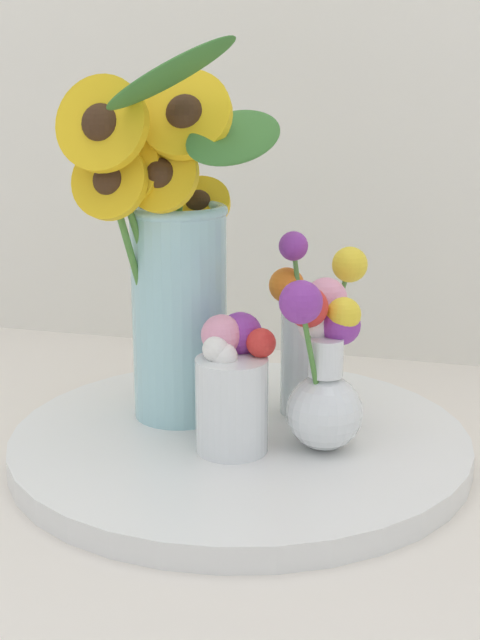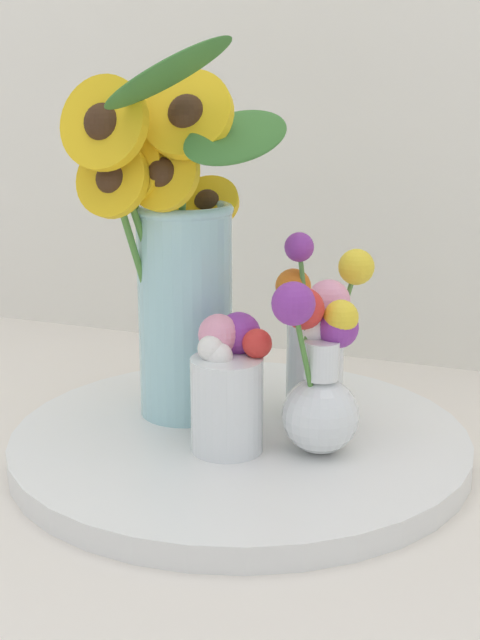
{
  "view_description": "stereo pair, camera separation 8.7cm",
  "coord_description": "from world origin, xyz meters",
  "px_view_note": "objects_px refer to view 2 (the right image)",
  "views": [
    {
      "loc": [
        0.23,
        -0.74,
        0.37
      ],
      "look_at": [
        0.01,
        0.07,
        0.14
      ],
      "focal_mm": 50.0,
      "sensor_mm": 36.0,
      "label": 1
    },
    {
      "loc": [
        0.32,
        -0.71,
        0.37
      ],
      "look_at": [
        0.01,
        0.07,
        0.14
      ],
      "focal_mm": 50.0,
      "sensor_mm": 36.0,
      "label": 2
    }
  ],
  "objects_px": {
    "mason_jar_sunflowers": "(179,259)",
    "vase_small_back": "(317,336)",
    "vase_small_center": "(228,384)",
    "vase_bulb_right": "(319,376)",
    "serving_tray": "(240,443)"
  },
  "relations": [
    {
      "from": "mason_jar_sunflowers",
      "to": "vase_bulb_right",
      "type": "relative_size",
      "value": 2.28
    },
    {
      "from": "vase_small_center",
      "to": "vase_bulb_right",
      "type": "bearing_deg",
      "value": 15.37
    },
    {
      "from": "vase_bulb_right",
      "to": "vase_small_back",
      "type": "distance_m",
      "value": 0.09
    },
    {
      "from": "vase_small_center",
      "to": "serving_tray",
      "type": "bearing_deg",
      "value": 94.25
    },
    {
      "from": "vase_bulb_right",
      "to": "vase_small_back",
      "type": "height_order",
      "value": "vase_small_back"
    },
    {
      "from": "vase_small_center",
      "to": "vase_small_back",
      "type": "distance_m",
      "value": 0.13
    },
    {
      "from": "mason_jar_sunflowers",
      "to": "vase_small_center",
      "type": "xyz_separation_m",
      "value": [
        0.08,
        -0.06,
        -0.1
      ]
    },
    {
      "from": "vase_small_center",
      "to": "vase_bulb_right",
      "type": "height_order",
      "value": "vase_bulb_right"
    },
    {
      "from": "serving_tray",
      "to": "vase_small_center",
      "type": "distance_m",
      "value": 0.09
    },
    {
      "from": "vase_small_center",
      "to": "vase_bulb_right",
      "type": "distance_m",
      "value": 0.09
    },
    {
      "from": "serving_tray",
      "to": "vase_bulb_right",
      "type": "height_order",
      "value": "vase_bulb_right"
    },
    {
      "from": "mason_jar_sunflowers",
      "to": "vase_small_back",
      "type": "bearing_deg",
      "value": 19.8
    },
    {
      "from": "serving_tray",
      "to": "vase_small_back",
      "type": "xyz_separation_m",
      "value": [
        0.06,
        0.07,
        0.1
      ]
    },
    {
      "from": "mason_jar_sunflowers",
      "to": "serving_tray",
      "type": "bearing_deg",
      "value": -16.98
    },
    {
      "from": "vase_small_back",
      "to": "mason_jar_sunflowers",
      "type": "bearing_deg",
      "value": -160.2
    }
  ]
}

